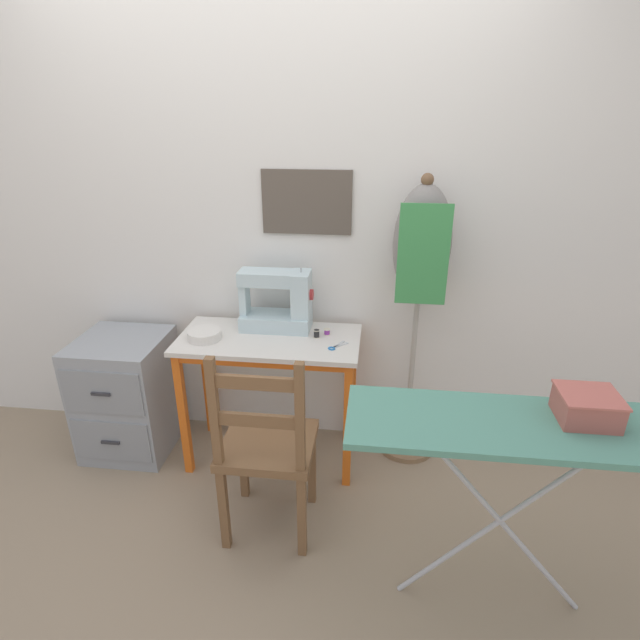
# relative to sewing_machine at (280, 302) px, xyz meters

# --- Properties ---
(ground_plane) EXTENTS (14.00, 14.00, 0.00)m
(ground_plane) POSITION_rel_sewing_machine_xyz_m (-0.04, -0.35, -0.87)
(ground_plane) COLOR gray
(wall_back) EXTENTS (10.00, 0.07, 2.55)m
(wall_back) POSITION_rel_sewing_machine_xyz_m (-0.04, 0.17, 0.40)
(wall_back) COLOR silver
(wall_back) RESTS_ON ground_plane
(sewing_table) EXTENTS (0.92, 0.45, 0.73)m
(sewing_table) POSITION_rel_sewing_machine_xyz_m (-0.04, -0.13, -0.26)
(sewing_table) COLOR silver
(sewing_table) RESTS_ON ground_plane
(sewing_machine) EXTENTS (0.38, 0.18, 0.34)m
(sewing_machine) POSITION_rel_sewing_machine_xyz_m (0.00, 0.00, 0.00)
(sewing_machine) COLOR silver
(sewing_machine) RESTS_ON sewing_table
(fabric_bowl) EXTENTS (0.17, 0.17, 0.05)m
(fabric_bowl) POSITION_rel_sewing_machine_xyz_m (-0.36, -0.17, -0.12)
(fabric_bowl) COLOR silver
(fabric_bowl) RESTS_ON sewing_table
(scissors) EXTENTS (0.10, 0.11, 0.01)m
(scissors) POSITION_rel_sewing_machine_xyz_m (0.30, -0.19, -0.14)
(scissors) COLOR silver
(scissors) RESTS_ON sewing_table
(thread_spool_near_machine) EXTENTS (0.03, 0.03, 0.04)m
(thread_spool_near_machine) POSITION_rel_sewing_machine_xyz_m (0.20, -0.09, -0.13)
(thread_spool_near_machine) COLOR black
(thread_spool_near_machine) RESTS_ON sewing_table
(thread_spool_mid_table) EXTENTS (0.04, 0.04, 0.03)m
(thread_spool_mid_table) POSITION_rel_sewing_machine_xyz_m (0.25, -0.05, -0.13)
(thread_spool_mid_table) COLOR purple
(thread_spool_mid_table) RESTS_ON sewing_table
(wooden_chair) EXTENTS (0.40, 0.38, 0.94)m
(wooden_chair) POSITION_rel_sewing_machine_xyz_m (0.05, -0.64, -0.43)
(wooden_chair) COLOR brown
(wooden_chair) RESTS_ON ground_plane
(filing_cabinet) EXTENTS (0.46, 0.47, 0.67)m
(filing_cabinet) POSITION_rel_sewing_machine_xyz_m (-0.85, -0.12, -0.54)
(filing_cabinet) COLOR #93999E
(filing_cabinet) RESTS_ON ground_plane
(dress_form) EXTENTS (0.32, 0.32, 1.52)m
(dress_form) POSITION_rel_sewing_machine_xyz_m (0.70, 0.04, 0.21)
(dress_form) COLOR #846647
(dress_form) RESTS_ON ground_plane
(ironing_board) EXTENTS (1.14, 0.36, 0.84)m
(ironing_board) POSITION_rel_sewing_machine_xyz_m (0.98, -0.90, -0.09)
(ironing_board) COLOR #518E7A
(ironing_board) RESTS_ON ground_plane
(storage_box) EXTENTS (0.19, 0.17, 0.10)m
(storage_box) POSITION_rel_sewing_machine_xyz_m (1.21, -0.85, 0.01)
(storage_box) COLOR #AD564C
(storage_box) RESTS_ON ironing_board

